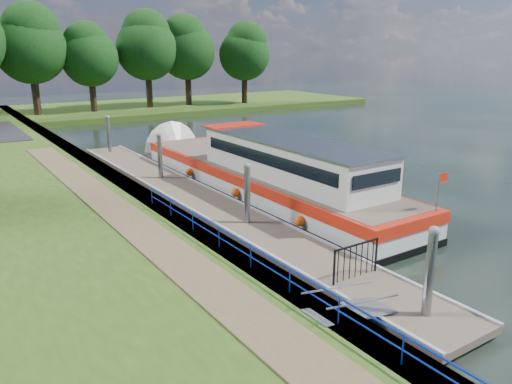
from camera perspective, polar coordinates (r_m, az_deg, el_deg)
ground at (r=15.15m, az=17.13°, el=-13.74°), size 160.00×160.00×0.00m
bank_edge at (r=25.36m, az=-13.87°, el=-0.38°), size 1.10×90.00×0.78m
far_bank at (r=64.52m, az=-13.07°, el=9.34°), size 60.00×18.00×0.60m
footpath at (r=18.38m, az=-11.83°, el=-5.19°), size 1.60×40.00×0.05m
blue_fence at (r=14.80m, az=1.51°, el=-8.03°), size 0.04×18.04×0.72m
pontoon at (r=24.60m, az=-6.65°, el=-1.01°), size 2.50×30.00×0.56m
mooring_piles at (r=24.31m, az=-6.73°, el=1.46°), size 0.30×27.30×3.55m
gangway at (r=13.91m, az=10.71°, el=-13.15°), size 2.58×1.00×0.92m
gate_panel at (r=15.95m, az=11.37°, el=-7.17°), size 1.85×0.05×1.15m
barge at (r=26.34m, az=-0.02°, el=2.28°), size 4.36×21.15×4.78m
horizon_trees at (r=57.43m, az=-25.55°, el=15.12°), size 54.38×10.03×12.87m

